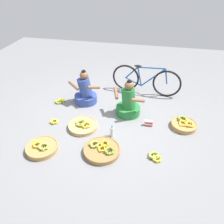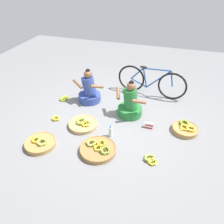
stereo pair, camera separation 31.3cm
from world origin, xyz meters
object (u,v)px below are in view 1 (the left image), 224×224
bicycle_leaning (146,80)px  banana_basket_back_center (184,125)px  loose_bananas_front_center (54,121)px  packet_carton_stack (149,123)px  vendor_woman_behind (85,92)px  banana_basket_near_bicycle (102,150)px  banana_basket_back_right (42,148)px  loose_bananas_near_vendor (60,101)px  vendor_woman_front (128,103)px  water_bottle (112,132)px  loose_bananas_front_right (155,157)px  banana_basket_front_left (83,126)px

bicycle_leaning → banana_basket_back_center: bicycle_leaning is taller
bicycle_leaning → loose_bananas_front_center: bicycle_leaning is taller
packet_carton_stack → vendor_woman_behind: bearing=158.1°
vendor_woman_behind → packet_carton_stack: (1.52, -0.61, -0.20)m
banana_basket_near_bicycle → banana_basket_back_right: (-1.05, -0.17, 0.00)m
banana_basket_near_bicycle → loose_bananas_near_vendor: size_ratio=2.61×
vendor_woman_behind → bicycle_leaning: (1.33, 0.71, 0.09)m
vendor_woman_front → bicycle_leaning: vendor_woman_front is taller
vendor_woman_front → water_bottle: bearing=-103.0°
banana_basket_near_bicycle → bicycle_leaning: bearing=75.8°
vendor_woman_front → banana_basket_back_center: (1.17, -0.23, -0.21)m
loose_bananas_front_right → water_bottle: bearing=154.6°
vendor_woman_behind → banana_basket_back_center: bearing=-12.9°
loose_bananas_front_right → banana_basket_front_left: bearing=160.0°
banana_basket_near_bicycle → loose_bananas_front_right: size_ratio=2.45×
vendor_woman_front → banana_basket_near_bicycle: vendor_woman_front is taller
vendor_woman_front → loose_bananas_front_right: 1.38m
bicycle_leaning → water_bottle: bearing=-104.8°
bicycle_leaning → banana_basket_near_bicycle: bearing=-104.2°
banana_basket_front_left → banana_basket_back_center: banana_basket_back_center is taller
banana_basket_front_left → water_bottle: size_ratio=2.33×
banana_basket_back_center → water_bottle: water_bottle is taller
loose_bananas_front_center → water_bottle: bearing=-7.8°
vendor_woman_front → loose_bananas_near_vendor: vendor_woman_front is taller
vendor_woman_behind → packet_carton_stack: 1.65m
banana_basket_front_left → packet_carton_stack: (1.29, 0.33, 0.01)m
loose_bananas_near_vendor → water_bottle: bearing=-33.1°
vendor_woman_front → banana_basket_front_left: size_ratio=1.40×
vendor_woman_behind → loose_bananas_near_vendor: size_ratio=3.31×
banana_basket_near_bicycle → loose_bananas_near_vendor: 1.95m
vendor_woman_front → banana_basket_near_bicycle: (-0.28, -1.25, -0.21)m
banana_basket_front_left → banana_basket_back_center: 2.04m
banana_basket_front_left → packet_carton_stack: 1.33m
banana_basket_near_bicycle → banana_basket_back_center: size_ratio=1.27×
loose_bananas_front_right → water_bottle: size_ratio=1.04×
bicycle_leaning → banana_basket_back_right: size_ratio=3.02×
loose_bananas_front_center → bicycle_leaning: bearing=42.9°
vendor_woman_front → loose_bananas_front_center: bearing=-156.4°
banana_basket_near_bicycle → loose_bananas_front_right: 0.92m
banana_basket_front_left → loose_bananas_front_center: banana_basket_front_left is taller
banana_basket_near_bicycle → loose_bananas_front_center: (-1.17, 0.62, -0.02)m
loose_bananas_near_vendor → water_bottle: size_ratio=0.98×
loose_bananas_near_vendor → loose_bananas_front_center: 0.80m
loose_bananas_near_vendor → water_bottle: (1.46, -0.95, 0.09)m
vendor_woman_behind → loose_bananas_near_vendor: bearing=-167.5°
banana_basket_back_center → packet_carton_stack: banana_basket_back_center is taller
loose_bananas_near_vendor → packet_carton_stack: packet_carton_stack is taller
vendor_woman_front → banana_basket_front_left: 1.07m
packet_carton_stack → banana_basket_back_center: bearing=8.3°
banana_basket_front_left → water_bottle: water_bottle is taller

